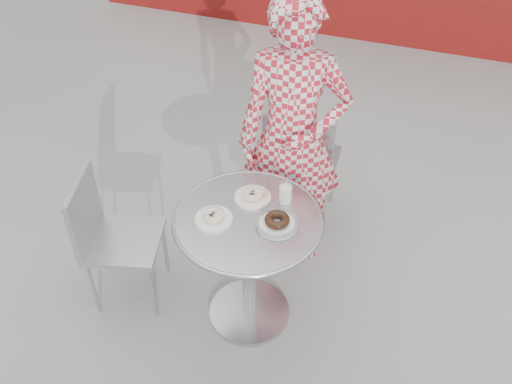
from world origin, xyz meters
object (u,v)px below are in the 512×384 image
(plate_near, at_px, (214,217))
(plate_checker, at_px, (277,222))
(plate_far, at_px, (253,195))
(seated_person, at_px, (293,139))
(bistro_table, at_px, (249,244))
(chair_far, at_px, (301,184))
(milk_cup, at_px, (285,193))
(chair_left, at_px, (127,261))

(plate_near, height_order, plate_checker, plate_checker)
(plate_far, xyz_separation_m, plate_checker, (0.17, -0.14, -0.00))
(seated_person, bearing_deg, bistro_table, -107.53)
(plate_near, xyz_separation_m, plate_checker, (0.30, 0.07, -0.00))
(bistro_table, bearing_deg, plate_near, -156.91)
(chair_far, height_order, plate_checker, chair_far)
(bistro_table, xyz_separation_m, chair_far, (0.04, 0.88, -0.30))
(seated_person, distance_m, plate_checker, 0.60)
(plate_near, distance_m, milk_cup, 0.38)
(chair_left, height_order, plate_near, chair_left)
(seated_person, distance_m, plate_far, 0.45)
(seated_person, height_order, plate_checker, seated_person)
(chair_far, distance_m, chair_left, 1.21)
(bistro_table, xyz_separation_m, seated_person, (0.04, 0.59, 0.26))
(chair_far, distance_m, plate_far, 0.89)
(bistro_table, bearing_deg, seated_person, 85.68)
(plate_far, xyz_separation_m, milk_cup, (0.16, 0.03, 0.03))
(bistro_table, bearing_deg, chair_far, 87.43)
(bistro_table, distance_m, chair_far, 0.93)
(seated_person, bearing_deg, plate_checker, -93.52)
(bistro_table, relative_size, chair_far, 0.86)
(plate_far, bearing_deg, bistro_table, -79.94)
(chair_far, relative_size, plate_checker, 4.20)
(chair_far, xyz_separation_m, plate_far, (-0.07, -0.74, 0.50))
(plate_near, bearing_deg, chair_left, -179.98)
(bistro_table, distance_m, seated_person, 0.65)
(bistro_table, xyz_separation_m, plate_checker, (0.15, 0.00, 0.20))
(chair_left, relative_size, seated_person, 0.49)
(bistro_table, xyz_separation_m, plate_near, (-0.15, -0.07, 0.20))
(chair_far, bearing_deg, milk_cup, 95.14)
(milk_cup, bearing_deg, seated_person, 101.90)
(chair_left, relative_size, plate_checker, 3.89)
(plate_far, height_order, plate_near, plate_far)
(plate_near, xyz_separation_m, milk_cup, (0.28, 0.24, 0.03))
(plate_far, distance_m, plate_checker, 0.22)
(plate_far, xyz_separation_m, plate_near, (-0.13, -0.21, -0.00))
(chair_far, relative_size, milk_cup, 8.07)
(chair_far, bearing_deg, plate_checker, 94.54)
(chair_left, bearing_deg, bistro_table, -99.37)
(seated_person, xyz_separation_m, milk_cup, (0.09, -0.41, -0.03))
(plate_far, height_order, milk_cup, milk_cup)
(plate_checker, xyz_separation_m, milk_cup, (-0.01, 0.18, 0.03))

